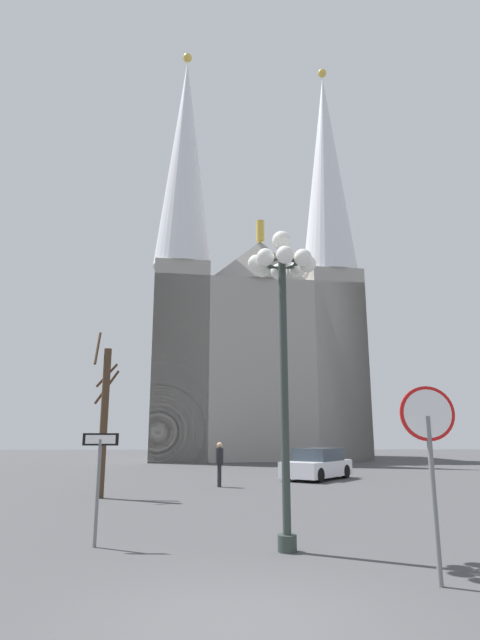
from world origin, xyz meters
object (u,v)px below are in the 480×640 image
object	(u,v)px
pedestrian_walking	(220,460)
cathedral	(253,326)
parked_car_near_white	(317,465)
one_way_arrow_sign	(99,472)
street_lamp	(283,305)
bare_tree	(104,417)
stop_sign	(429,441)

from	to	relation	value
pedestrian_walking	cathedral	bearing A→B (deg)	82.56
cathedral	parked_car_near_white	xyz separation A→B (m)	(1.84, -18.27, -10.55)
one_way_arrow_sign	parked_car_near_white	world-z (taller)	one_way_arrow_sign
cathedral	one_way_arrow_sign	xyz separation A→B (m)	(-5.19, -32.41, -9.82)
one_way_arrow_sign	street_lamp	xyz separation A→B (m)	(3.70, -0.51, 3.35)
cathedral	bare_tree	bearing A→B (deg)	-105.43
street_lamp	pedestrian_walking	distance (m)	12.07
street_lamp	bare_tree	world-z (taller)	street_lamp
bare_tree	pedestrian_walking	world-z (taller)	bare_tree
bare_tree	parked_car_near_white	xyz separation A→B (m)	(8.71, 6.61, -2.05)
stop_sign	bare_tree	world-z (taller)	bare_tree
parked_car_near_white	stop_sign	bearing A→B (deg)	-94.70
street_lamp	cathedral	bearing A→B (deg)	87.41
cathedral	street_lamp	distance (m)	33.59
parked_car_near_white	cathedral	bearing A→B (deg)	95.76
stop_sign	parked_car_near_white	xyz separation A→B (m)	(1.39, 16.90, -1.37)
cathedral	parked_car_near_white	bearing A→B (deg)	-84.24
one_way_arrow_sign	parked_car_near_white	size ratio (longest dim) A/B	0.50
street_lamp	pedestrian_walking	bearing A→B (deg)	96.59
street_lamp	parked_car_near_white	size ratio (longest dim) A/B	1.47
parked_car_near_white	pedestrian_walking	world-z (taller)	pedestrian_walking
stop_sign	one_way_arrow_sign	distance (m)	6.31
street_lamp	pedestrian_walking	size ratio (longest dim) A/B	3.60
one_way_arrow_sign	bare_tree	world-z (taller)	bare_tree
parked_car_near_white	one_way_arrow_sign	bearing A→B (deg)	-116.45
cathedral	stop_sign	distance (m)	36.36
bare_tree	street_lamp	bearing A→B (deg)	-56.23
bare_tree	parked_car_near_white	distance (m)	11.12
one_way_arrow_sign	parked_car_near_white	xyz separation A→B (m)	(7.03, 14.14, -0.74)
cathedral	pedestrian_walking	world-z (taller)	cathedral
street_lamp	parked_car_near_white	xyz separation A→B (m)	(3.33, 14.65, -4.09)
bare_tree	pedestrian_walking	xyz separation A→B (m)	(4.06, 3.38, -1.64)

